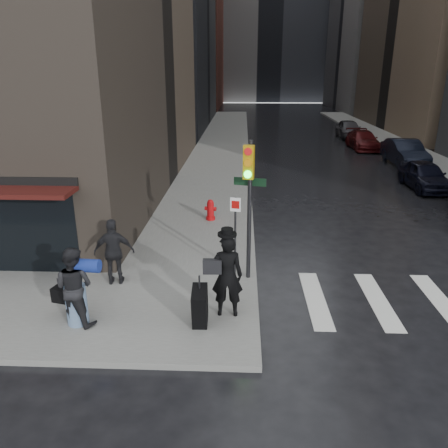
{
  "coord_description": "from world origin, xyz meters",
  "views": [
    {
      "loc": [
        1.55,
        -9.12,
        5.64
      ],
      "look_at": [
        1.04,
        3.06,
        1.3
      ],
      "focal_mm": 35.0,
      "sensor_mm": 36.0,
      "label": 1
    }
  ],
  "objects_px": {
    "parked_car_3": "(363,140)",
    "fire_hydrant": "(211,211)",
    "parked_car_1": "(425,175)",
    "traffic_light": "(248,193)",
    "man_jeans": "(74,286)",
    "parked_car_2": "(405,153)",
    "man_greycoat": "(114,252)",
    "man_overcoat": "(221,281)",
    "parked_car_4": "(349,129)"
  },
  "relations": [
    {
      "from": "man_jeans",
      "to": "parked_car_1",
      "type": "relative_size",
      "value": 0.46
    },
    {
      "from": "man_overcoat",
      "to": "fire_hydrant",
      "type": "height_order",
      "value": "man_overcoat"
    },
    {
      "from": "parked_car_3",
      "to": "parked_car_1",
      "type": "bearing_deg",
      "value": -90.03
    },
    {
      "from": "man_greycoat",
      "to": "parked_car_3",
      "type": "relative_size",
      "value": 0.4
    },
    {
      "from": "man_overcoat",
      "to": "traffic_light",
      "type": "relative_size",
      "value": 0.58
    },
    {
      "from": "man_overcoat",
      "to": "man_jeans",
      "type": "relative_size",
      "value": 1.19
    },
    {
      "from": "man_jeans",
      "to": "parked_car_2",
      "type": "bearing_deg",
      "value": -111.75
    },
    {
      "from": "fire_hydrant",
      "to": "parked_car_1",
      "type": "bearing_deg",
      "value": 28.75
    },
    {
      "from": "man_jeans",
      "to": "traffic_light",
      "type": "distance_m",
      "value": 4.8
    },
    {
      "from": "man_jeans",
      "to": "man_greycoat",
      "type": "xyz_separation_m",
      "value": [
        0.33,
        1.99,
        -0.02
      ]
    },
    {
      "from": "man_overcoat",
      "to": "traffic_light",
      "type": "height_order",
      "value": "traffic_light"
    },
    {
      "from": "man_greycoat",
      "to": "fire_hydrant",
      "type": "distance_m",
      "value": 5.84
    },
    {
      "from": "man_jeans",
      "to": "parked_car_3",
      "type": "distance_m",
      "value": 27.55
    },
    {
      "from": "parked_car_2",
      "to": "man_jeans",
      "type": "bearing_deg",
      "value": -126.51
    },
    {
      "from": "man_jeans",
      "to": "parked_car_4",
      "type": "relative_size",
      "value": 0.42
    },
    {
      "from": "parked_car_2",
      "to": "parked_car_4",
      "type": "height_order",
      "value": "parked_car_2"
    },
    {
      "from": "man_overcoat",
      "to": "parked_car_4",
      "type": "relative_size",
      "value": 0.5
    },
    {
      "from": "parked_car_3",
      "to": "parked_car_4",
      "type": "height_order",
      "value": "parked_car_4"
    },
    {
      "from": "man_jeans",
      "to": "man_greycoat",
      "type": "relative_size",
      "value": 1.02
    },
    {
      "from": "fire_hydrant",
      "to": "parked_car_4",
      "type": "distance_m",
      "value": 25.08
    },
    {
      "from": "traffic_light",
      "to": "fire_hydrant",
      "type": "xyz_separation_m",
      "value": [
        -1.35,
        4.97,
        -2.1
      ]
    },
    {
      "from": "man_overcoat",
      "to": "parked_car_4",
      "type": "bearing_deg",
      "value": -109.33
    },
    {
      "from": "man_overcoat",
      "to": "parked_car_2",
      "type": "relative_size",
      "value": 0.47
    },
    {
      "from": "parked_car_4",
      "to": "parked_car_1",
      "type": "bearing_deg",
      "value": -90.17
    },
    {
      "from": "man_jeans",
      "to": "parked_car_2",
      "type": "xyz_separation_m",
      "value": [
        13.72,
        18.73,
        -0.3
      ]
    },
    {
      "from": "traffic_light",
      "to": "man_greycoat",
      "type": "bearing_deg",
      "value": -160.68
    },
    {
      "from": "traffic_light",
      "to": "fire_hydrant",
      "type": "relative_size",
      "value": 4.75
    },
    {
      "from": "man_jeans",
      "to": "parked_car_3",
      "type": "relative_size",
      "value": 0.41
    },
    {
      "from": "man_greycoat",
      "to": "parked_car_1",
      "type": "xyz_separation_m",
      "value": [
        12.4,
        11.0,
        -0.38
      ]
    },
    {
      "from": "parked_car_3",
      "to": "fire_hydrant",
      "type": "bearing_deg",
      "value": -121.17
    },
    {
      "from": "man_greycoat",
      "to": "parked_car_4",
      "type": "height_order",
      "value": "man_greycoat"
    },
    {
      "from": "man_overcoat",
      "to": "parked_car_1",
      "type": "distance_m",
      "value": 15.76
    },
    {
      "from": "traffic_light",
      "to": "parked_car_1",
      "type": "height_order",
      "value": "traffic_light"
    },
    {
      "from": "traffic_light",
      "to": "parked_car_4",
      "type": "relative_size",
      "value": 0.87
    },
    {
      "from": "fire_hydrant",
      "to": "parked_car_1",
      "type": "height_order",
      "value": "parked_car_1"
    },
    {
      "from": "fire_hydrant",
      "to": "parked_car_1",
      "type": "distance_m",
      "value": 11.67
    },
    {
      "from": "traffic_light",
      "to": "parked_car_2",
      "type": "distance_m",
      "value": 19.16
    },
    {
      "from": "man_overcoat",
      "to": "man_greycoat",
      "type": "height_order",
      "value": "man_overcoat"
    },
    {
      "from": "man_overcoat",
      "to": "parked_car_1",
      "type": "relative_size",
      "value": 0.55
    },
    {
      "from": "traffic_light",
      "to": "parked_car_2",
      "type": "relative_size",
      "value": 0.81
    },
    {
      "from": "man_jeans",
      "to": "parked_car_4",
      "type": "distance_m",
      "value": 32.85
    },
    {
      "from": "man_greycoat",
      "to": "parked_car_2",
      "type": "xyz_separation_m",
      "value": [
        13.39,
        16.74,
        -0.28
      ]
    },
    {
      "from": "traffic_light",
      "to": "parked_car_3",
      "type": "distance_m",
      "value": 23.83
    },
    {
      "from": "man_greycoat",
      "to": "man_jeans",
      "type": "bearing_deg",
      "value": 73.58
    },
    {
      "from": "man_jeans",
      "to": "man_overcoat",
      "type": "bearing_deg",
      "value": -158.43
    },
    {
      "from": "parked_car_1",
      "to": "parked_car_2",
      "type": "height_order",
      "value": "parked_car_2"
    },
    {
      "from": "man_greycoat",
      "to": "parked_car_3",
      "type": "bearing_deg",
      "value": -125.59
    },
    {
      "from": "parked_car_1",
      "to": "parked_car_3",
      "type": "relative_size",
      "value": 0.88
    },
    {
      "from": "parked_car_2",
      "to": "traffic_light",
      "type": "bearing_deg",
      "value": -121.44
    },
    {
      "from": "man_overcoat",
      "to": "traffic_light",
      "type": "xyz_separation_m",
      "value": [
        0.59,
        2.01,
        1.53
      ]
    }
  ]
}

